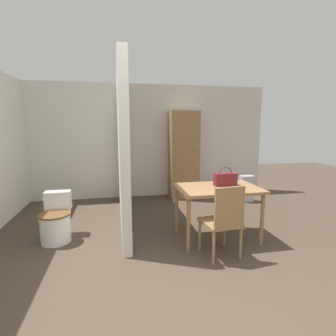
# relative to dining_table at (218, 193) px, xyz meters

# --- Properties ---
(ground_plane) EXTENTS (16.00, 16.00, 0.00)m
(ground_plane) POSITION_rel_dining_table_xyz_m (-0.81, -1.44, -0.68)
(ground_plane) COLOR #4C3D30
(wall_back) EXTENTS (5.77, 0.12, 2.50)m
(wall_back) POSITION_rel_dining_table_xyz_m (-0.81, 2.56, 0.57)
(wall_back) COLOR silver
(wall_back) RESTS_ON ground_plane
(partition_wall) EXTENTS (0.12, 2.82, 2.50)m
(partition_wall) POSITION_rel_dining_table_xyz_m (-1.27, 1.09, 0.57)
(partition_wall) COLOR silver
(partition_wall) RESTS_ON ground_plane
(dining_table) EXTENTS (1.14, 0.77, 0.76)m
(dining_table) POSITION_rel_dining_table_xyz_m (0.00, 0.00, 0.00)
(dining_table) COLOR #997047
(dining_table) RESTS_ON ground_plane
(wooden_chair) EXTENTS (0.48, 0.48, 0.92)m
(wooden_chair) POSITION_rel_dining_table_xyz_m (-0.13, -0.53, -0.19)
(wooden_chair) COLOR #997047
(wooden_chair) RESTS_ON ground_plane
(toilet) EXTENTS (0.43, 0.57, 0.66)m
(toilet) POSITION_rel_dining_table_xyz_m (-2.24, 0.39, -0.40)
(toilet) COLOR white
(toilet) RESTS_ON ground_plane
(handbag) EXTENTS (0.32, 0.13, 0.27)m
(handbag) POSITION_rel_dining_table_xyz_m (0.14, 0.07, 0.18)
(handbag) COLOR maroon
(handbag) RESTS_ON dining_table
(wooden_cabinet) EXTENTS (0.63, 0.46, 1.92)m
(wooden_cabinet) POSITION_rel_dining_table_xyz_m (0.10, 2.26, 0.28)
(wooden_cabinet) COLOR #997047
(wooden_cabinet) RESTS_ON ground_plane
(space_heater) EXTENTS (0.28, 0.17, 0.56)m
(space_heater) POSITION_rel_dining_table_xyz_m (1.32, 1.63, -0.40)
(space_heater) COLOR #BCBCC1
(space_heater) RESTS_ON ground_plane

